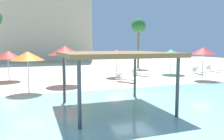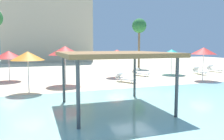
{
  "view_description": "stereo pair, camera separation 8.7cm",
  "coord_description": "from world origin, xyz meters",
  "px_view_note": "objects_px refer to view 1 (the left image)",
  "views": [
    {
      "loc": [
        -5.87,
        -12.55,
        2.94
      ],
      "look_at": [
        -0.71,
        2.0,
        1.3
      ],
      "focal_mm": 35.76,
      "sensor_mm": 36.0,
      "label": 1
    },
    {
      "loc": [
        -5.79,
        -12.58,
        2.94
      ],
      "look_at": [
        -0.71,
        2.0,
        1.3
      ],
      "focal_mm": 35.76,
      "sensor_mm": 36.0,
      "label": 2
    }
  ],
  "objects_px": {
    "beach_umbrella_red_3": "(117,53)",
    "lounge_chair_6": "(124,78)",
    "beach_umbrella_red_2": "(203,51)",
    "beach_umbrella_orange_5": "(28,56)",
    "shade_pavilion": "(114,55)",
    "beach_umbrella_teal_0": "(171,52)",
    "lounge_chair_5": "(213,69)",
    "beach_umbrella_red_1": "(65,51)",
    "palm_tree_1": "(139,27)",
    "beach_umbrella_red_6": "(8,55)",
    "lounge_chair_0": "(139,72)",
    "lounge_chair_3": "(198,71)"
  },
  "relations": [
    {
      "from": "beach_umbrella_red_1",
      "to": "palm_tree_1",
      "type": "relative_size",
      "value": 0.45
    },
    {
      "from": "lounge_chair_5",
      "to": "lounge_chair_0",
      "type": "bearing_deg",
      "value": -90.87
    },
    {
      "from": "beach_umbrella_red_6",
      "to": "lounge_chair_5",
      "type": "distance_m",
      "value": 21.85
    },
    {
      "from": "shade_pavilion",
      "to": "lounge_chair_5",
      "type": "relative_size",
      "value": 2.46
    },
    {
      "from": "lounge_chair_5",
      "to": "beach_umbrella_red_3",
      "type": "bearing_deg",
      "value": -90.3
    },
    {
      "from": "beach_umbrella_red_1",
      "to": "palm_tree_1",
      "type": "height_order",
      "value": "palm_tree_1"
    },
    {
      "from": "lounge_chair_3",
      "to": "lounge_chair_5",
      "type": "relative_size",
      "value": 1.02
    },
    {
      "from": "beach_umbrella_red_6",
      "to": "lounge_chair_5",
      "type": "height_order",
      "value": "beach_umbrella_red_6"
    },
    {
      "from": "beach_umbrella_teal_0",
      "to": "lounge_chair_6",
      "type": "distance_m",
      "value": 7.56
    },
    {
      "from": "lounge_chair_5",
      "to": "lounge_chair_6",
      "type": "relative_size",
      "value": 0.99
    },
    {
      "from": "shade_pavilion",
      "to": "lounge_chair_0",
      "type": "xyz_separation_m",
      "value": [
        6.53,
        10.51,
        -2.19
      ]
    },
    {
      "from": "beach_umbrella_red_3",
      "to": "lounge_chair_5",
      "type": "bearing_deg",
      "value": 3.11
    },
    {
      "from": "lounge_chair_3",
      "to": "beach_umbrella_red_1",
      "type": "bearing_deg",
      "value": -73.4
    },
    {
      "from": "shade_pavilion",
      "to": "beach_umbrella_red_6",
      "type": "distance_m",
      "value": 12.36
    },
    {
      "from": "beach_umbrella_red_1",
      "to": "beach_umbrella_orange_5",
      "type": "bearing_deg",
      "value": -139.51
    },
    {
      "from": "shade_pavilion",
      "to": "beach_umbrella_red_6",
      "type": "height_order",
      "value": "shade_pavilion"
    },
    {
      "from": "beach_umbrella_teal_0",
      "to": "lounge_chair_0",
      "type": "height_order",
      "value": "beach_umbrella_teal_0"
    },
    {
      "from": "beach_umbrella_red_3",
      "to": "beach_umbrella_orange_5",
      "type": "bearing_deg",
      "value": -147.16
    },
    {
      "from": "beach_umbrella_orange_5",
      "to": "shade_pavilion",
      "type": "bearing_deg",
      "value": -53.92
    },
    {
      "from": "beach_umbrella_teal_0",
      "to": "lounge_chair_6",
      "type": "relative_size",
      "value": 1.36
    },
    {
      "from": "lounge_chair_3",
      "to": "beach_umbrella_red_6",
      "type": "bearing_deg",
      "value": -86.59
    },
    {
      "from": "beach_umbrella_teal_0",
      "to": "beach_umbrella_orange_5",
      "type": "relative_size",
      "value": 1.0
    },
    {
      "from": "lounge_chair_6",
      "to": "lounge_chair_3",
      "type": "bearing_deg",
      "value": 74.48
    },
    {
      "from": "beach_umbrella_red_2",
      "to": "beach_umbrella_red_6",
      "type": "relative_size",
      "value": 1.11
    },
    {
      "from": "lounge_chair_3",
      "to": "lounge_chair_6",
      "type": "height_order",
      "value": "same"
    },
    {
      "from": "beach_umbrella_teal_0",
      "to": "beach_umbrella_red_3",
      "type": "distance_m",
      "value": 6.13
    },
    {
      "from": "beach_umbrella_teal_0",
      "to": "beach_umbrella_orange_5",
      "type": "distance_m",
      "value": 14.87
    },
    {
      "from": "beach_umbrella_red_1",
      "to": "palm_tree_1",
      "type": "distance_m",
      "value": 15.25
    },
    {
      "from": "beach_umbrella_red_2",
      "to": "beach_umbrella_red_3",
      "type": "height_order",
      "value": "beach_umbrella_red_2"
    },
    {
      "from": "lounge_chair_3",
      "to": "palm_tree_1",
      "type": "relative_size",
      "value": 0.3
    },
    {
      "from": "shade_pavilion",
      "to": "lounge_chair_3",
      "type": "xyz_separation_m",
      "value": [
        13.06,
        9.6,
        -2.19
      ]
    },
    {
      "from": "beach_umbrella_red_3",
      "to": "shade_pavilion",
      "type": "bearing_deg",
      "value": -111.35
    },
    {
      "from": "lounge_chair_5",
      "to": "lounge_chair_6",
      "type": "distance_m",
      "value": 13.26
    },
    {
      "from": "beach_umbrella_red_3",
      "to": "beach_umbrella_red_6",
      "type": "xyz_separation_m",
      "value": [
        -9.49,
        0.8,
        -0.1
      ]
    },
    {
      "from": "lounge_chair_3",
      "to": "palm_tree_1",
      "type": "height_order",
      "value": "palm_tree_1"
    },
    {
      "from": "beach_umbrella_orange_5",
      "to": "beach_umbrella_red_6",
      "type": "distance_m",
      "value": 6.09
    },
    {
      "from": "beach_umbrella_teal_0",
      "to": "beach_umbrella_red_1",
      "type": "height_order",
      "value": "beach_umbrella_red_1"
    },
    {
      "from": "beach_umbrella_red_3",
      "to": "lounge_chair_6",
      "type": "height_order",
      "value": "beach_umbrella_red_3"
    },
    {
      "from": "beach_umbrella_red_3",
      "to": "lounge_chair_6",
      "type": "xyz_separation_m",
      "value": [
        -0.46,
        -3.03,
        -2.01
      ]
    },
    {
      "from": "beach_umbrella_red_1",
      "to": "lounge_chair_0",
      "type": "height_order",
      "value": "beach_umbrella_red_1"
    },
    {
      "from": "beach_umbrella_orange_5",
      "to": "lounge_chair_5",
      "type": "bearing_deg",
      "value": 15.87
    },
    {
      "from": "beach_umbrella_teal_0",
      "to": "beach_umbrella_red_2",
      "type": "distance_m",
      "value": 4.44
    },
    {
      "from": "beach_umbrella_red_2",
      "to": "beach_umbrella_red_3",
      "type": "distance_m",
      "value": 7.67
    },
    {
      "from": "beach_umbrella_orange_5",
      "to": "lounge_chair_5",
      "type": "xyz_separation_m",
      "value": [
        20.1,
        5.72,
        -2.02
      ]
    },
    {
      "from": "beach_umbrella_red_1",
      "to": "lounge_chair_5",
      "type": "height_order",
      "value": "beach_umbrella_red_1"
    },
    {
      "from": "beach_umbrella_red_2",
      "to": "shade_pavilion",
      "type": "bearing_deg",
      "value": -150.11
    },
    {
      "from": "shade_pavilion",
      "to": "beach_umbrella_teal_0",
      "type": "distance_m",
      "value": 14.51
    },
    {
      "from": "beach_umbrella_teal_0",
      "to": "beach_umbrella_red_6",
      "type": "height_order",
      "value": "beach_umbrella_teal_0"
    },
    {
      "from": "beach_umbrella_red_2",
      "to": "lounge_chair_3",
      "type": "height_order",
      "value": "beach_umbrella_red_2"
    },
    {
      "from": "lounge_chair_6",
      "to": "beach_umbrella_red_1",
      "type": "bearing_deg",
      "value": -121.69
    }
  ]
}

